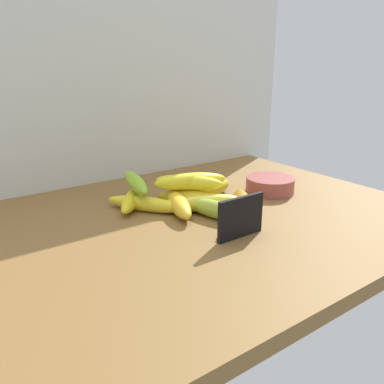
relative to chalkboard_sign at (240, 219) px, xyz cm
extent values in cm
cube|color=brown|center=(-4.08, 13.15, -5.36)|extent=(110.00, 76.00, 3.00)
cube|color=silver|center=(-4.08, 52.15, 28.14)|extent=(130.00, 2.00, 70.00)
cube|color=black|center=(0.00, -0.07, 0.34)|extent=(11.00, 0.80, 8.40)
cube|color=#8A5F3C|center=(0.00, 0.73, -3.56)|extent=(9.90, 1.20, 0.60)
cylinder|color=#9E4A47|center=(25.44, 16.37, -1.82)|extent=(12.70, 12.70, 4.08)
ellipsoid|color=#A26B1A|center=(9.76, 9.99, -1.79)|extent=(13.37, 16.07, 4.14)
ellipsoid|color=yellow|center=(9.74, 27.76, -1.69)|extent=(16.30, 5.31, 4.33)
ellipsoid|color=yellow|center=(-8.84, 28.26, -1.97)|extent=(15.03, 16.91, 3.77)
ellipsoid|color=gold|center=(3.56, 14.24, -1.71)|extent=(17.08, 12.55, 4.29)
ellipsoid|color=gold|center=(10.11, 22.23, -1.67)|extent=(15.78, 8.19, 4.37)
ellipsoid|color=yellow|center=(2.14, 19.41, -1.77)|extent=(14.57, 14.57, 4.17)
ellipsoid|color=yellow|center=(-2.44, 18.59, -1.72)|extent=(10.09, 18.56, 4.28)
ellipsoid|color=yellow|center=(-8.18, 23.22, -2.11)|extent=(14.19, 17.96, 3.50)
ellipsoid|color=#95AF34|center=(2.30, 10.62, -1.88)|extent=(8.53, 16.78, 3.96)
ellipsoid|color=#8BBC2B|center=(-7.77, 28.73, 1.68)|extent=(7.49, 17.93, 3.53)
ellipsoid|color=yellow|center=(1.95, 20.30, 2.08)|extent=(13.58, 14.52, 3.53)
ellipsoid|color=yellow|center=(2.39, 20.22, 2.30)|extent=(17.78, 9.58, 3.97)
camera|label=1|loc=(-49.20, -52.67, 29.32)|focal=36.90mm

